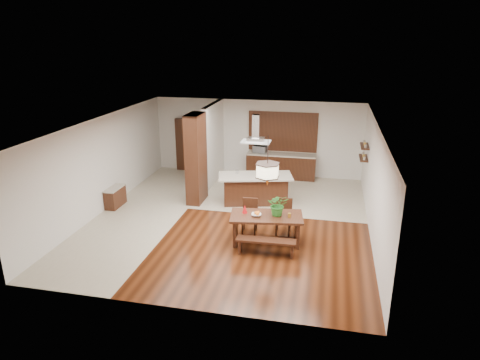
% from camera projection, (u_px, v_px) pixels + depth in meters
% --- Properties ---
extents(room_shell, '(9.00, 9.04, 2.92)m').
position_uv_depth(room_shell, '(230.00, 152.00, 12.09)').
color(room_shell, '#351709').
rests_on(room_shell, ground).
extents(tile_hallway, '(2.50, 9.00, 0.01)m').
position_uv_depth(tile_hallway, '(144.00, 211.00, 13.30)').
color(tile_hallway, beige).
rests_on(tile_hallway, ground).
extents(tile_kitchen, '(5.50, 4.00, 0.01)m').
position_uv_depth(tile_kitchen, '(282.00, 193.00, 14.82)').
color(tile_kitchen, beige).
rests_on(tile_kitchen, ground).
extents(soffit_band, '(8.00, 9.00, 0.02)m').
position_uv_depth(soffit_band, '(229.00, 123.00, 11.83)').
color(soffit_band, '#401E10').
rests_on(soffit_band, room_shell).
extents(partition_pier, '(0.45, 1.00, 2.90)m').
position_uv_depth(partition_pier, '(196.00, 159.00, 13.68)').
color(partition_pier, black).
rests_on(partition_pier, ground).
extents(partition_stub, '(0.18, 2.40, 2.90)m').
position_uv_depth(partition_stub, '(214.00, 143.00, 15.62)').
color(partition_stub, silver).
rests_on(partition_stub, ground).
extents(hallway_console, '(0.37, 0.88, 0.63)m').
position_uv_depth(hallway_console, '(115.00, 197.00, 13.60)').
color(hallway_console, black).
rests_on(hallway_console, ground).
extents(hallway_doorway, '(1.10, 0.20, 2.10)m').
position_uv_depth(hallway_doorway, '(190.00, 145.00, 17.03)').
color(hallway_doorway, black).
rests_on(hallway_doorway, ground).
extents(rear_counter, '(2.60, 0.62, 0.95)m').
position_uv_depth(rear_counter, '(281.00, 166.00, 16.29)').
color(rear_counter, black).
rests_on(rear_counter, ground).
extents(kitchen_window, '(2.60, 0.08, 1.50)m').
position_uv_depth(kitchen_window, '(283.00, 132.00, 16.12)').
color(kitchen_window, brown).
rests_on(kitchen_window, room_shell).
extents(shelf_lower, '(0.26, 0.90, 0.04)m').
position_uv_depth(shelf_lower, '(364.00, 158.00, 13.94)').
color(shelf_lower, black).
rests_on(shelf_lower, room_shell).
extents(shelf_upper, '(0.26, 0.90, 0.04)m').
position_uv_depth(shelf_upper, '(365.00, 146.00, 13.81)').
color(shelf_upper, black).
rests_on(shelf_upper, room_shell).
extents(dining_table, '(1.98, 1.19, 0.78)m').
position_uv_depth(dining_table, '(266.00, 222.00, 11.14)').
color(dining_table, black).
rests_on(dining_table, ground).
extents(dining_bench, '(1.50, 0.37, 0.42)m').
position_uv_depth(dining_bench, '(266.00, 247.00, 10.62)').
color(dining_bench, black).
rests_on(dining_bench, ground).
extents(dining_chair_left, '(0.45, 0.45, 0.95)m').
position_uv_depth(dining_chair_left, '(249.00, 217.00, 11.74)').
color(dining_chair_left, black).
rests_on(dining_chair_left, ground).
extents(dining_chair_right, '(0.44, 0.44, 0.97)m').
position_uv_depth(dining_chair_right, '(283.00, 217.00, 11.68)').
color(dining_chair_right, black).
rests_on(dining_chair_right, ground).
extents(pendant_lantern, '(0.64, 0.64, 1.31)m').
position_uv_depth(pendant_lantern, '(268.00, 161.00, 10.60)').
color(pendant_lantern, beige).
rests_on(pendant_lantern, room_shell).
extents(foliage_plant, '(0.61, 0.55, 0.59)m').
position_uv_depth(foliage_plant, '(278.00, 205.00, 10.98)').
color(foliage_plant, '#276D24').
rests_on(foliage_plant, dining_table).
extents(fruit_bowl, '(0.28, 0.28, 0.06)m').
position_uv_depth(fruit_bowl, '(256.00, 215.00, 11.02)').
color(fruit_bowl, beige).
rests_on(fruit_bowl, dining_table).
extents(napkin_cone, '(0.15, 0.15, 0.22)m').
position_uv_depth(napkin_cone, '(245.00, 209.00, 11.19)').
color(napkin_cone, red).
rests_on(napkin_cone, dining_table).
extents(gold_ornament, '(0.09, 0.09, 0.11)m').
position_uv_depth(gold_ornament, '(289.00, 215.00, 10.94)').
color(gold_ornament, gold).
rests_on(gold_ornament, dining_table).
extents(kitchen_island, '(2.50, 1.55, 0.96)m').
position_uv_depth(kitchen_island, '(255.00, 189.00, 13.83)').
color(kitchen_island, black).
rests_on(kitchen_island, ground).
extents(range_hood, '(0.90, 0.55, 0.87)m').
position_uv_depth(range_hood, '(256.00, 129.00, 13.20)').
color(range_hood, silver).
rests_on(range_hood, room_shell).
extents(island_cup, '(0.16, 0.16, 0.11)m').
position_uv_depth(island_cup, '(267.00, 175.00, 13.48)').
color(island_cup, white).
rests_on(island_cup, kitchen_island).
extents(microwave, '(0.55, 0.43, 0.27)m').
position_uv_depth(microwave, '(260.00, 149.00, 16.28)').
color(microwave, '#B9BBC0').
rests_on(microwave, rear_counter).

